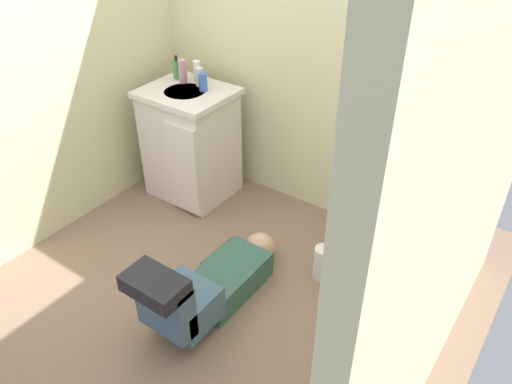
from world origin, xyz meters
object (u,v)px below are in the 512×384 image
faucet (200,77)px  bottle_pink (183,71)px  bottle_blue (203,82)px  toiletry_bag (435,155)px  toilet (397,220)px  person_plumber (207,285)px  soap_dispenser (177,69)px  bottle_clear (199,77)px  paper_towel_roll (323,263)px  tissue_box (408,148)px  vanity_cabinet (191,143)px  toilet_paper_roll (369,374)px  bottle_white (197,72)px

faucet → bottle_pink: (-0.11, -0.05, 0.03)m
bottle_blue → toiletry_bag: bearing=2.9°
toilet → bottle_pink: size_ratio=4.62×
faucet → person_plumber: (0.85, -1.01, -0.69)m
toilet → soap_dispenser: 1.83m
person_plumber → faucet: bearing=130.3°
bottle_clear → paper_towel_roll: size_ratio=0.57×
person_plumber → tissue_box: bearing=56.7°
bottle_clear → person_plumber: bearing=-49.7°
vanity_cabinet → person_plumber: size_ratio=0.77×
bottle_blue → toilet: bearing=-0.4°
vanity_cabinet → person_plumber: bearing=-45.3°
bottle_blue → toilet_paper_roll: 2.08m
faucet → toilet_paper_roll: faucet is taller
soap_dispenser → toilet_paper_roll: 2.34m
soap_dispenser → bottle_white: 0.16m
person_plumber → toilet_paper_roll: person_plumber is taller
tissue_box → bottle_clear: (-1.49, -0.03, 0.08)m
bottle_clear → bottle_blue: bearing=-34.5°
vanity_cabinet → soap_dispenser: (-0.19, 0.13, 0.47)m
bottle_white → bottle_pink: bearing=-139.1°
toilet → paper_towel_roll: size_ratio=3.36×
vanity_cabinet → faucet: 0.47m
soap_dispenser → bottle_pink: soap_dispenser is taller
bottle_white → bottle_blue: 0.17m
toilet → tissue_box: (-0.05, 0.09, 0.43)m
bottle_pink → faucet: bearing=24.4°
bottle_pink → paper_towel_roll: size_ratio=0.73×
toiletry_bag → bottle_clear: 1.64m
toilet → person_plumber: toilet is taller
toilet → bottle_white: bearing=176.2°
bottle_white → paper_towel_roll: bearing=-18.2°
bottle_blue → toilet_paper_roll: bearing=-26.2°
soap_dispenser → bottle_clear: 0.22m
toilet → bottle_blue: bearing=179.6°
toiletry_bag → bottle_blue: 1.57m
tissue_box → bottle_blue: size_ratio=1.82×
soap_dispenser → toilet_paper_roll: (2.00, -0.90, -0.84)m
bottle_white → bottle_blue: bearing=-35.2°
faucet → toiletry_bag: faucet is taller
toiletry_bag → toilet_paper_roll: (0.14, -0.92, -0.76)m
bottle_pink → bottle_white: (0.07, 0.06, -0.01)m
toiletry_bag → bottle_white: bearing=179.5°
tissue_box → paper_towel_roll: (-0.25, -0.41, -0.69)m
vanity_cabinet → bottle_white: size_ratio=5.46×
bottle_pink → bottle_white: bearing=40.9°
toilet → bottle_clear: size_ratio=5.86×
tissue_box → toiletry_bag: size_ratio=1.77×
tissue_box → soap_dispenser: (-1.70, -0.02, 0.09)m
faucet → soap_dispenser: 0.19m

